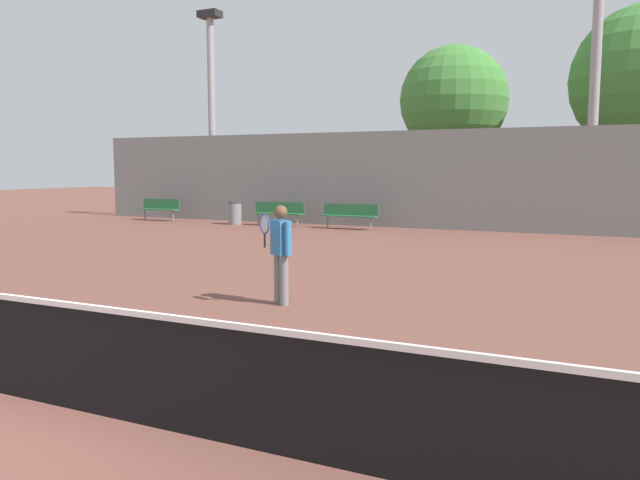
{
  "coord_description": "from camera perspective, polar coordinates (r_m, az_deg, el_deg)",
  "views": [
    {
      "loc": [
        4.46,
        -3.9,
        2.14
      ],
      "look_at": [
        -0.11,
        5.77,
        0.9
      ],
      "focal_mm": 35.0,
      "sensor_mm": 36.0,
      "label": 1
    }
  ],
  "objects": [
    {
      "name": "ground_plane",
      "position": [
        6.3,
        -22.77,
        -13.78
      ],
      "size": [
        100.0,
        100.0,
        0.0
      ],
      "primitive_type": "plane",
      "color": "brown"
    },
    {
      "name": "tennis_player",
      "position": [
        9.75,
        -3.64,
        -0.83
      ],
      "size": [
        0.53,
        0.51,
        1.56
      ],
      "rotation": [
        0.0,
        0.0,
        -0.59
      ],
      "color": "slate",
      "rests_on": "ground_plane"
    },
    {
      "name": "light_pole_far_right",
      "position": [
        26.88,
        -9.89,
        12.33
      ],
      "size": [
        0.9,
        0.6,
        8.53
      ],
      "color": "#939399",
      "rests_on": "ground_plane"
    },
    {
      "name": "bench_adjacent_court",
      "position": [
        21.98,
        2.74,
        2.46
      ],
      "size": [
        2.05,
        0.4,
        0.88
      ],
      "color": "#28663D",
      "rests_on": "ground_plane"
    },
    {
      "name": "light_pole_near_left",
      "position": [
        21.82,
        23.87,
        13.93
      ],
      "size": [
        0.9,
        0.6,
        9.18
      ],
      "color": "#939399",
      "rests_on": "ground_plane"
    },
    {
      "name": "tree_dark_dense",
      "position": [
        29.37,
        12.13,
        12.36
      ],
      "size": [
        4.84,
        4.84,
        7.61
      ],
      "color": "brown",
      "rests_on": "ground_plane"
    },
    {
      "name": "back_fence",
      "position": [
        21.93,
        13.61,
        5.35
      ],
      "size": [
        31.75,
        0.06,
        3.46
      ],
      "color": "gray",
      "rests_on": "ground_plane"
    },
    {
      "name": "bench_courtside_near",
      "position": [
        23.23,
        -3.83,
        2.68
      ],
      "size": [
        2.06,
        0.4,
        0.88
      ],
      "color": "#28663D",
      "rests_on": "ground_plane"
    },
    {
      "name": "tennis_net",
      "position": [
        6.15,
        -22.97,
        -9.44
      ],
      "size": [
        12.2,
        0.09,
        0.97
      ],
      "color": "#195128",
      "rests_on": "ground_plane"
    },
    {
      "name": "trash_bin",
      "position": [
        23.96,
        -7.77,
        2.45
      ],
      "size": [
        0.51,
        0.51,
        0.86
      ],
      "color": "gray",
      "rests_on": "ground_plane"
    },
    {
      "name": "bench_courtside_far",
      "position": [
        26.37,
        -14.44,
        2.95
      ],
      "size": [
        1.83,
        0.4,
        0.88
      ],
      "color": "#28663D",
      "rests_on": "ground_plane"
    }
  ]
}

